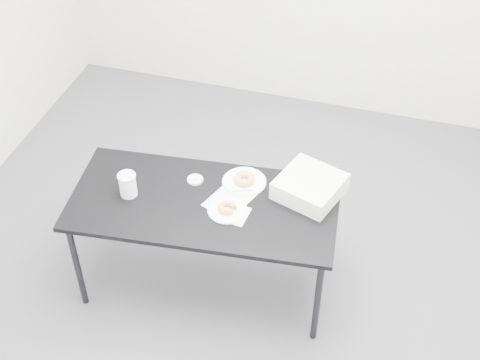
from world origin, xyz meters
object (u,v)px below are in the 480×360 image
(table, at_px, (204,208))
(scorecard, at_px, (229,200))
(plate_near, at_px, (227,210))
(plate_far, at_px, (244,182))
(coffee_cup, at_px, (128,185))
(pen, at_px, (242,191))
(donut_near, at_px, (227,207))
(donut_far, at_px, (244,179))
(bakery_box, at_px, (310,186))

(table, height_order, scorecard, scorecard)
(plate_near, height_order, plate_far, plate_near)
(table, relative_size, coffee_cup, 10.81)
(pen, distance_m, plate_far, 0.08)
(plate_far, xyz_separation_m, coffee_cup, (-0.59, -0.28, 0.07))
(table, height_order, plate_far, plate_far)
(donut_near, relative_size, coffee_cup, 0.72)
(table, distance_m, scorecard, 0.15)
(table, bearing_deg, plate_near, -17.58)
(plate_far, bearing_deg, donut_near, -95.24)
(plate_far, height_order, donut_far, donut_far)
(donut_near, distance_m, donut_far, 0.25)
(coffee_cup, bearing_deg, table, 8.07)
(table, bearing_deg, pen, 31.23)
(plate_near, bearing_deg, donut_far, 84.76)
(bakery_box, bearing_deg, pen, -147.41)
(table, bearing_deg, plate_far, 46.26)
(plate_near, height_order, donut_near, donut_near)
(donut_near, bearing_deg, pen, 78.06)
(donut_far, bearing_deg, donut_near, -95.24)
(coffee_cup, xyz_separation_m, bakery_box, (0.97, 0.29, -0.02))
(table, distance_m, donut_far, 0.29)
(scorecard, xyz_separation_m, coffee_cup, (-0.55, -0.11, 0.07))
(scorecard, relative_size, coffee_cup, 1.78)
(table, distance_m, plate_far, 0.28)
(scorecard, xyz_separation_m, plate_far, (0.04, 0.17, 0.00))
(donut_near, height_order, bakery_box, bakery_box)
(donut_near, height_order, donut_far, donut_far)
(plate_near, relative_size, donut_near, 2.13)
(scorecard, distance_m, plate_near, 0.09)
(table, distance_m, bakery_box, 0.61)
(scorecard, bearing_deg, plate_near, -59.17)
(donut_far, relative_size, bakery_box, 0.36)
(pen, height_order, plate_near, pen)
(table, xyz_separation_m, plate_near, (0.15, -0.03, 0.06))
(donut_near, relative_size, bakery_box, 0.31)
(table, height_order, bakery_box, bakery_box)
(scorecard, bearing_deg, donut_far, 97.23)
(pen, distance_m, donut_near, 0.17)
(scorecard, relative_size, plate_near, 1.17)
(table, bearing_deg, bakery_box, 16.97)
(pen, height_order, bakery_box, bakery_box)
(pen, height_order, coffee_cup, coffee_cup)
(scorecard, relative_size, donut_far, 2.16)
(plate_near, relative_size, plate_far, 0.87)
(pen, relative_size, bakery_box, 0.36)
(scorecard, bearing_deg, bakery_box, 43.38)
(plate_near, bearing_deg, table, 168.25)
(table, xyz_separation_m, bakery_box, (0.55, 0.23, 0.11))
(scorecard, distance_m, donut_far, 0.17)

